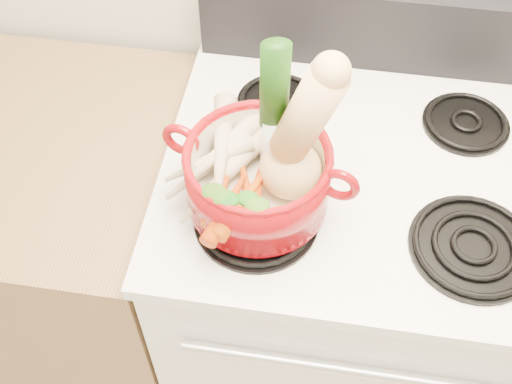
% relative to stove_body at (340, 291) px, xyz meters
% --- Properties ---
extents(stove_body, '(0.76, 0.65, 0.92)m').
position_rel_stove_body_xyz_m(stove_body, '(0.00, 0.00, 0.00)').
color(stove_body, white).
rests_on(stove_body, floor).
extents(cooktop, '(0.78, 0.67, 0.03)m').
position_rel_stove_body_xyz_m(cooktop, '(0.00, 0.00, 0.47)').
color(cooktop, white).
rests_on(cooktop, stove_body).
extents(control_backsplash, '(0.76, 0.05, 0.18)m').
position_rel_stove_body_xyz_m(control_backsplash, '(0.00, 0.30, 0.58)').
color(control_backsplash, black).
rests_on(control_backsplash, cooktop).
extents(oven_handle, '(0.60, 0.02, 0.02)m').
position_rel_stove_body_xyz_m(oven_handle, '(0.00, -0.34, 0.32)').
color(oven_handle, silver).
rests_on(oven_handle, stove_body).
extents(burner_front_left, '(0.22, 0.22, 0.02)m').
position_rel_stove_body_xyz_m(burner_front_left, '(-0.19, -0.16, 0.50)').
color(burner_front_left, black).
rests_on(burner_front_left, cooktop).
extents(burner_front_right, '(0.22, 0.22, 0.02)m').
position_rel_stove_body_xyz_m(burner_front_right, '(0.19, -0.16, 0.50)').
color(burner_front_right, black).
rests_on(burner_front_right, cooktop).
extents(burner_back_left, '(0.17, 0.17, 0.02)m').
position_rel_stove_body_xyz_m(burner_back_left, '(-0.19, 0.14, 0.50)').
color(burner_back_left, black).
rests_on(burner_back_left, cooktop).
extents(burner_back_right, '(0.17, 0.17, 0.02)m').
position_rel_stove_body_xyz_m(burner_back_right, '(0.19, 0.14, 0.50)').
color(burner_back_right, black).
rests_on(burner_back_right, cooktop).
extents(dutch_oven, '(0.30, 0.30, 0.12)m').
position_rel_stove_body_xyz_m(dutch_oven, '(-0.19, -0.12, 0.57)').
color(dutch_oven, maroon).
rests_on(dutch_oven, burner_front_left).
extents(pot_handle_left, '(0.07, 0.03, 0.07)m').
position_rel_stove_body_xyz_m(pot_handle_left, '(-0.33, -0.10, 0.61)').
color(pot_handle_left, maroon).
rests_on(pot_handle_left, dutch_oven).
extents(pot_handle_right, '(0.07, 0.03, 0.07)m').
position_rel_stove_body_xyz_m(pot_handle_right, '(-0.05, -0.15, 0.61)').
color(pot_handle_right, maroon).
rests_on(pot_handle_right, dutch_oven).
extents(squash, '(0.21, 0.15, 0.30)m').
position_rel_stove_body_xyz_m(squash, '(-0.11, -0.11, 0.67)').
color(squash, '#E1B273').
rests_on(squash, dutch_oven).
extents(leek, '(0.06, 0.07, 0.31)m').
position_rel_stove_body_xyz_m(leek, '(-0.17, -0.08, 0.69)').
color(leek, silver).
rests_on(leek, dutch_oven).
extents(ginger, '(0.09, 0.06, 0.05)m').
position_rel_stove_body_xyz_m(ginger, '(-0.16, -0.04, 0.56)').
color(ginger, tan).
rests_on(ginger, dutch_oven).
extents(parsnip_0, '(0.16, 0.23, 0.07)m').
position_rel_stove_body_xyz_m(parsnip_0, '(-0.25, -0.11, 0.56)').
color(parsnip_0, beige).
rests_on(parsnip_0, dutch_oven).
extents(parsnip_1, '(0.16, 0.19, 0.06)m').
position_rel_stove_body_xyz_m(parsnip_1, '(-0.28, -0.10, 0.56)').
color(parsnip_1, beige).
rests_on(parsnip_1, dutch_oven).
extents(parsnip_2, '(0.08, 0.19, 0.05)m').
position_rel_stove_body_xyz_m(parsnip_2, '(-0.25, -0.10, 0.57)').
color(parsnip_2, beige).
rests_on(parsnip_2, dutch_oven).
extents(parsnip_3, '(0.16, 0.13, 0.05)m').
position_rel_stove_body_xyz_m(parsnip_3, '(-0.28, -0.10, 0.58)').
color(parsnip_3, beige).
rests_on(parsnip_3, dutch_oven).
extents(parsnip_4, '(0.18, 0.22, 0.07)m').
position_rel_stove_body_xyz_m(parsnip_4, '(-0.25, -0.07, 0.59)').
color(parsnip_4, beige).
rests_on(parsnip_4, dutch_oven).
extents(parsnip_5, '(0.07, 0.24, 0.06)m').
position_rel_stove_body_xyz_m(parsnip_5, '(-0.26, -0.09, 0.59)').
color(parsnip_5, beige).
rests_on(parsnip_5, dutch_oven).
extents(carrot_0, '(0.08, 0.16, 0.05)m').
position_rel_stove_body_xyz_m(carrot_0, '(-0.20, -0.16, 0.55)').
color(carrot_0, '#D9630A').
rests_on(carrot_0, dutch_oven).
extents(carrot_1, '(0.04, 0.16, 0.05)m').
position_rel_stove_body_xyz_m(carrot_1, '(-0.25, -0.15, 0.56)').
color(carrot_1, '#BB3809').
rests_on(carrot_1, dutch_oven).
extents(carrot_2, '(0.03, 0.15, 0.04)m').
position_rel_stove_body_xyz_m(carrot_2, '(-0.19, -0.14, 0.56)').
color(carrot_2, red).
rests_on(carrot_2, dutch_oven).
extents(carrot_3, '(0.07, 0.15, 0.04)m').
position_rel_stove_body_xyz_m(carrot_3, '(-0.23, -0.20, 0.57)').
color(carrot_3, '#D14E0A').
rests_on(carrot_3, dutch_oven).
extents(carrot_4, '(0.09, 0.16, 0.04)m').
position_rel_stove_body_xyz_m(carrot_4, '(-0.21, -0.19, 0.57)').
color(carrot_4, '#D8580A').
rests_on(carrot_4, dutch_oven).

